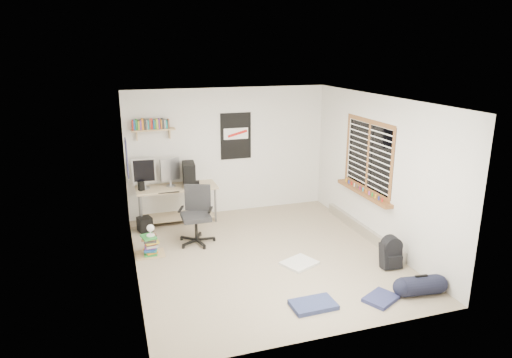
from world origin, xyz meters
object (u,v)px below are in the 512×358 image
object	(u,v)px
book_stack	(150,246)
backpack	(391,255)
office_chair	(196,216)
duffel_bag	(420,285)
desk	(177,203)

from	to	relation	value
book_stack	backpack	bearing A→B (deg)	-24.65
office_chair	duffel_bag	distance (m)	3.69
desk	backpack	distance (m)	4.06
office_chair	backpack	world-z (taller)	office_chair
desk	backpack	bearing A→B (deg)	-62.17
office_chair	duffel_bag	world-z (taller)	office_chair
backpack	book_stack	size ratio (longest dim) A/B	0.85
office_chair	book_stack	xyz separation A→B (m)	(-0.80, -0.24, -0.34)
desk	book_stack	world-z (taller)	desk
duffel_bag	book_stack	size ratio (longest dim) A/B	1.11
backpack	duffel_bag	distance (m)	0.82
duffel_bag	book_stack	distance (m)	4.13
desk	book_stack	xyz separation A→B (m)	(-0.65, -1.37, -0.21)
desk	backpack	size ratio (longest dim) A/B	3.76
office_chair	desk	bearing A→B (deg)	119.67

